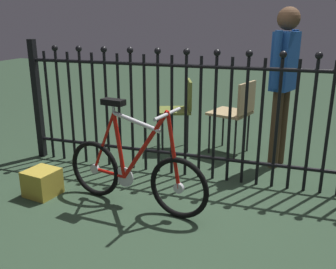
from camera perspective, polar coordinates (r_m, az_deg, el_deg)
ground_plane at (r=3.40m, az=1.85°, el=-9.97°), size 20.00×20.00×0.00m
iron_fence at (r=3.69m, az=3.48°, el=3.56°), size 3.82×0.07×1.35m
bicycle at (r=3.19m, az=-5.24°, el=-5.58°), size 1.36×0.40×0.93m
chair_olive at (r=4.53m, az=1.93°, el=4.32°), size 0.48×0.48×0.86m
chair_tan at (r=4.43m, az=10.41°, el=3.83°), size 0.54×0.54×0.87m
person_visitor at (r=4.10m, az=17.27°, el=8.78°), size 0.28×0.45×1.68m
display_crate at (r=3.63m, az=-18.70°, el=-6.98°), size 0.31×0.31×0.24m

